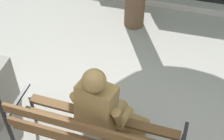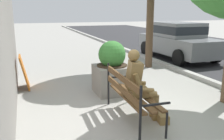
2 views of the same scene
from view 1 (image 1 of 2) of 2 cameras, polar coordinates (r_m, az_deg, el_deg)
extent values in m
cube|color=#B2AFA8|center=(6.06, 7.09, 11.48)|extent=(60.00, 0.20, 0.12)
cube|color=brown|center=(3.61, -2.54, -9.94)|extent=(1.70, 0.17, 0.04)
cube|color=brown|center=(3.71, -1.62, -7.75)|extent=(1.70, 0.17, 0.04)
cube|color=brown|center=(3.15, -4.40, -9.77)|extent=(1.70, 0.10, 0.11)
cylinder|color=black|center=(4.17, -13.08, -6.28)|extent=(0.04, 0.04, 0.45)
cylinder|color=black|center=(3.75, -16.92, -9.23)|extent=(0.04, 0.04, 0.95)
cube|color=black|center=(3.77, -15.40, -4.82)|extent=(0.05, 0.48, 0.03)
cube|color=olive|center=(3.55, -1.73, -8.31)|extent=(0.40, 0.38, 0.16)
cube|color=olive|center=(3.24, -2.68, -6.25)|extent=(0.41, 0.36, 0.55)
sphere|color=olive|center=(2.95, -3.03, -1.82)|extent=(0.22, 0.22, 0.22)
cylinder|color=olive|center=(3.37, -5.79, -5.19)|extent=(0.12, 0.19, 0.29)
cylinder|color=olive|center=(3.58, -4.59, -5.31)|extent=(0.13, 0.28, 0.10)
cylinder|color=olive|center=(3.23, 0.98, -7.93)|extent=(0.12, 0.19, 0.29)
cylinder|color=olive|center=(3.44, 2.12, -7.99)|extent=(0.13, 0.28, 0.10)
cylinder|color=olive|center=(3.68, -1.94, -6.59)|extent=(0.20, 0.38, 0.14)
cylinder|color=olive|center=(3.99, -0.62, -7.14)|extent=(0.11, 0.11, 0.50)
cube|color=olive|center=(4.20, -0.22, -8.33)|extent=(0.16, 0.26, 0.07)
cylinder|color=olive|center=(3.63, 0.59, -7.60)|extent=(0.20, 0.38, 0.14)
cylinder|color=olive|center=(3.95, 1.73, -8.07)|extent=(0.11, 0.11, 0.50)
cube|color=olive|center=(4.15, 2.03, -9.23)|extent=(0.16, 0.26, 0.07)
cube|color=olive|center=(4.11, 3.94, -9.11)|extent=(0.31, 0.23, 0.16)
camera|label=2|loc=(3.72, 84.13, -25.59)|focal=40.24mm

